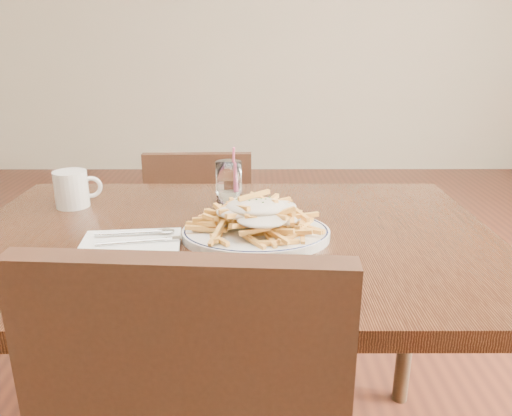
{
  "coord_description": "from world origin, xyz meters",
  "views": [
    {
      "loc": [
        0.06,
        -1.05,
        1.17
      ],
      "look_at": [
        0.06,
        -0.03,
        0.82
      ],
      "focal_mm": 35.0,
      "sensor_mm": 36.0,
      "label": 1
    }
  ],
  "objects_px": {
    "fries_plate": "(256,233)",
    "table": "(230,264)",
    "water_glass": "(229,185)",
    "loaded_fries": "(256,212)",
    "chair_far": "(202,238)",
    "coffee_mug": "(72,189)"
  },
  "relations": [
    {
      "from": "fries_plate",
      "to": "table",
      "type": "bearing_deg",
      "value": 151.6
    },
    {
      "from": "chair_far",
      "to": "table",
      "type": "bearing_deg",
      "value": -78.48
    },
    {
      "from": "table",
      "to": "loaded_fries",
      "type": "height_order",
      "value": "loaded_fries"
    },
    {
      "from": "chair_far",
      "to": "water_glass",
      "type": "xyz_separation_m",
      "value": [
        0.13,
        -0.47,
        0.35
      ]
    },
    {
      "from": "table",
      "to": "water_glass",
      "type": "relative_size",
      "value": 7.93
    },
    {
      "from": "chair_far",
      "to": "water_glass",
      "type": "bearing_deg",
      "value": -74.68
    },
    {
      "from": "coffee_mug",
      "to": "table",
      "type": "bearing_deg",
      "value": -24.37
    },
    {
      "from": "table",
      "to": "coffee_mug",
      "type": "bearing_deg",
      "value": 155.63
    },
    {
      "from": "table",
      "to": "chair_far",
      "type": "relative_size",
      "value": 1.5
    },
    {
      "from": "table",
      "to": "loaded_fries",
      "type": "relative_size",
      "value": 4.28
    },
    {
      "from": "table",
      "to": "chair_far",
      "type": "distance_m",
      "value": 0.74
    },
    {
      "from": "table",
      "to": "water_glass",
      "type": "distance_m",
      "value": 0.25
    },
    {
      "from": "fries_plate",
      "to": "coffee_mug",
      "type": "bearing_deg",
      "value": 155.11
    },
    {
      "from": "fries_plate",
      "to": "coffee_mug",
      "type": "height_order",
      "value": "coffee_mug"
    },
    {
      "from": "water_glass",
      "to": "coffee_mug",
      "type": "xyz_separation_m",
      "value": [
        -0.4,
        -0.03,
        -0.0
      ]
    },
    {
      "from": "chair_far",
      "to": "loaded_fries",
      "type": "bearing_deg",
      "value": -74.52
    },
    {
      "from": "loaded_fries",
      "to": "coffee_mug",
      "type": "xyz_separation_m",
      "value": [
        -0.47,
        0.22,
        -0.01
      ]
    },
    {
      "from": "fries_plate",
      "to": "water_glass",
      "type": "distance_m",
      "value": 0.26
    },
    {
      "from": "loaded_fries",
      "to": "water_glass",
      "type": "distance_m",
      "value": 0.26
    },
    {
      "from": "chair_far",
      "to": "loaded_fries",
      "type": "xyz_separation_m",
      "value": [
        0.2,
        -0.73,
        0.36
      ]
    },
    {
      "from": "water_glass",
      "to": "chair_far",
      "type": "bearing_deg",
      "value": 105.32
    },
    {
      "from": "loaded_fries",
      "to": "coffee_mug",
      "type": "bearing_deg",
      "value": 155.11
    }
  ]
}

